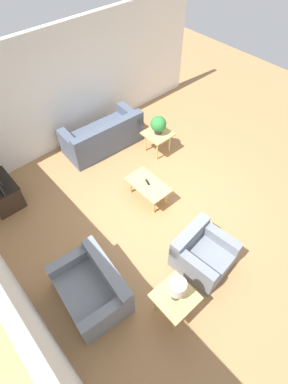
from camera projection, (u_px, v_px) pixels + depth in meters
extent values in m
plane|color=#A87A4C|center=(162.00, 206.00, 6.22)|extent=(14.00, 14.00, 0.00)
cube|color=white|center=(69.00, 87.00, 6.67)|extent=(0.12, 7.20, 2.70)
cube|color=#4C566B|center=(103.00, 138.00, 7.26)|extent=(0.93, 1.91, 0.46)
cube|color=#4C566B|center=(109.00, 132.00, 6.80)|extent=(0.29, 1.88, 0.35)
cube|color=#4C566B|center=(130.00, 114.00, 7.34)|extent=(0.85, 0.24, 0.23)
cube|color=#4C566B|center=(70.00, 142.00, 6.66)|extent=(0.85, 0.24, 0.23)
cube|color=slate|center=(203.00, 258.00, 5.23)|extent=(0.96, 0.96, 0.39)
cube|color=slate|center=(190.00, 236.00, 5.10)|extent=(0.29, 0.89, 0.33)
cube|color=slate|center=(193.00, 264.00, 4.83)|extent=(0.89, 0.25, 0.21)
cube|color=slate|center=(218.00, 236.00, 5.17)|extent=(0.89, 0.25, 0.21)
cube|color=slate|center=(91.00, 292.00, 4.84)|extent=(1.31, 0.99, 0.39)
cube|color=slate|center=(107.00, 271.00, 4.69)|extent=(1.24, 0.32, 0.33)
cube|color=slate|center=(72.00, 259.00, 4.88)|extent=(0.24, 0.89, 0.21)
cube|color=slate|center=(107.00, 313.00, 4.33)|extent=(0.24, 0.89, 0.21)
cube|color=tan|center=(148.00, 185.00, 6.04)|extent=(0.90, 0.52, 0.04)
cylinder|color=tan|center=(166.00, 198.00, 6.11)|extent=(0.05, 0.05, 0.40)
cylinder|color=tan|center=(143.00, 178.00, 6.46)|extent=(0.05, 0.05, 0.40)
cylinder|color=tan|center=(154.00, 206.00, 5.96)|extent=(0.05, 0.05, 0.40)
cylinder|color=tan|center=(131.00, 186.00, 6.31)|extent=(0.05, 0.05, 0.40)
cube|color=tan|center=(158.00, 134.00, 6.90)|extent=(0.59, 0.59, 0.04)
cylinder|color=tan|center=(170.00, 143.00, 7.10)|extent=(0.04, 0.04, 0.51)
cylinder|color=tan|center=(158.00, 135.00, 7.30)|extent=(0.04, 0.04, 0.51)
cylinder|color=tan|center=(157.00, 151.00, 6.93)|extent=(0.04, 0.04, 0.51)
cylinder|color=tan|center=(146.00, 142.00, 7.12)|extent=(0.04, 0.04, 0.51)
cube|color=tan|center=(175.00, 297.00, 4.45)|extent=(0.59, 0.59, 0.04)
cylinder|color=tan|center=(192.00, 305.00, 4.65)|extent=(0.04, 0.04, 0.51)
cylinder|color=tan|center=(174.00, 286.00, 4.84)|extent=(0.04, 0.04, 0.51)
cylinder|color=tan|center=(174.00, 323.00, 4.48)|extent=(0.04, 0.04, 0.51)
cylinder|color=tan|center=(156.00, 302.00, 4.67)|extent=(0.04, 0.04, 0.51)
cube|color=#38281E|center=(2.00, 193.00, 6.08)|extent=(0.80, 0.56, 0.57)
cylinder|color=#333338|center=(158.00, 131.00, 6.85)|extent=(0.17, 0.17, 0.11)
sphere|color=#2D7F38|center=(158.00, 124.00, 6.69)|extent=(0.36, 0.36, 0.36)
cylinder|color=#333333|center=(176.00, 293.00, 4.35)|extent=(0.14, 0.14, 0.23)
cylinder|color=beige|center=(177.00, 287.00, 4.17)|extent=(0.25, 0.25, 0.23)
cube|color=black|center=(148.00, 182.00, 6.05)|extent=(0.16, 0.09, 0.02)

